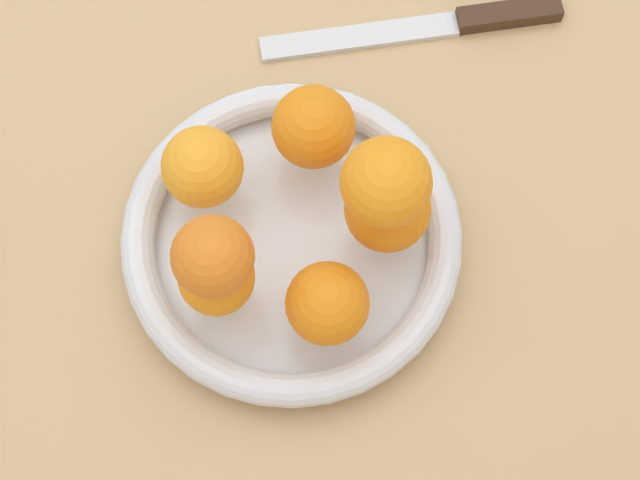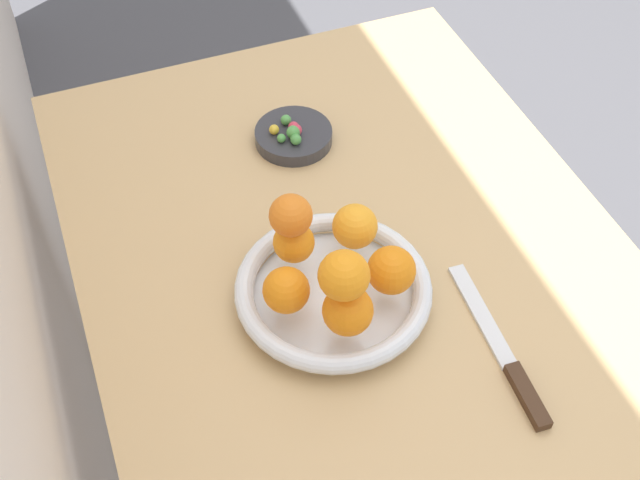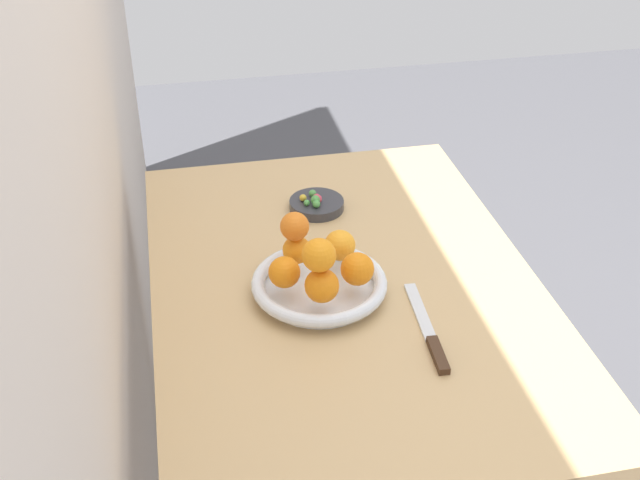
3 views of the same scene
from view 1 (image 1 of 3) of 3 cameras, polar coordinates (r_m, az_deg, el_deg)
name	(u,v)px [view 1 (image 1 of 3)]	position (r m, az deg, el deg)	size (l,w,h in m)	color
ground_plane	(276,373)	(1.51, -2.55, -7.77)	(6.00, 6.00, 0.00)	#4C4C51
dining_table	(246,227)	(0.88, -4.34, 0.76)	(1.10, 0.76, 0.74)	tan
fruit_bowl	(291,240)	(0.76, -1.70, 0.01)	(0.26, 0.26, 0.04)	silver
orange_0	(202,167)	(0.73, -6.91, 4.23)	(0.06, 0.06, 0.06)	orange
orange_1	(216,278)	(0.70, -6.10, -2.19)	(0.06, 0.06, 0.06)	orange
orange_2	(327,304)	(0.69, 0.38, -3.73)	(0.06, 0.06, 0.06)	orange
orange_3	(387,209)	(0.71, 3.91, 1.79)	(0.06, 0.06, 0.06)	orange
orange_4	(313,127)	(0.74, -0.43, 6.58)	(0.06, 0.06, 0.06)	orange
orange_5	(212,257)	(0.65, -6.32, -0.98)	(0.06, 0.06, 0.06)	orange
orange_6	(385,183)	(0.65, 3.81, 3.36)	(0.06, 0.06, 0.06)	orange
knife	(438,25)	(0.86, 6.87, 12.30)	(0.26, 0.04, 0.01)	#3F2819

